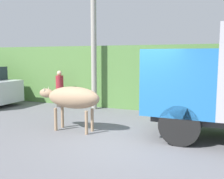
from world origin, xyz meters
The scene contains 5 objects.
ground_plane centered at (0.00, 0.00, 0.00)m, with size 60.00×60.00×0.00m, color slate.
hillside_embankment centered at (0.00, 7.14, 1.32)m, with size 32.00×6.62×2.64m.
brown_cow centered at (-1.88, 0.28, 0.98)m, with size 2.03×0.64×1.32m.
pedestrian_on_hill centered at (-4.31, 3.21, 0.87)m, with size 0.42×0.42×1.58m.
utility_pole centered at (-2.76, 3.43, 3.57)m, with size 0.90×0.23×6.91m.
Camera 1 is at (2.15, -6.24, 2.20)m, focal length 42.00 mm.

